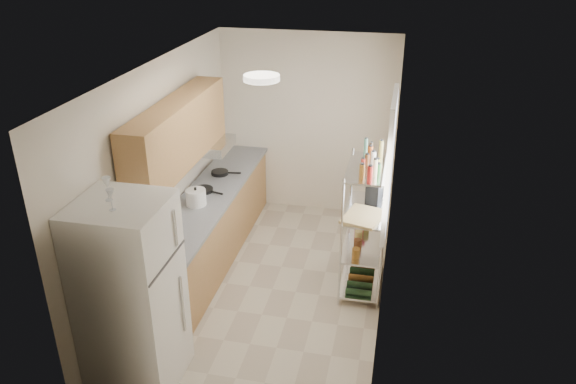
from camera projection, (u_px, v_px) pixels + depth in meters
name	position (u px, v px, depth m)	size (l,w,h in m)	color
room	(271.00, 188.00, 6.00)	(2.52, 4.42, 2.62)	#C0B49C
counter_run	(208.00, 229.00, 6.93)	(0.63, 3.51, 0.90)	#AC7749
upper_cabinets	(178.00, 133.00, 6.07)	(0.33, 2.20, 0.72)	#AC7749
range_hood	(210.00, 145.00, 6.95)	(0.50, 0.60, 0.12)	#B7BABC
window	(390.00, 164.00, 5.98)	(0.06, 1.00, 1.46)	white
bakers_rack	(366.00, 201.00, 6.16)	(0.45, 0.90, 1.73)	silver
ceiling_dome	(262.00, 78.00, 5.20)	(0.34, 0.34, 0.06)	white
refrigerator	(131.00, 296.00, 4.90)	(0.75, 0.75, 1.82)	white
wine_glass_a	(107.00, 189.00, 4.51)	(0.07, 0.07, 0.20)	silver
wine_glass_b	(111.00, 200.00, 4.36)	(0.06, 0.06, 0.18)	silver
rice_cooker	(196.00, 197.00, 6.51)	(0.24, 0.24, 0.19)	white
frying_pan_large	(203.00, 190.00, 6.87)	(0.24, 0.24, 0.04)	black
frying_pan_small	(220.00, 173.00, 7.34)	(0.22, 0.22, 0.05)	black
cutting_board	(363.00, 217.00, 6.01)	(0.37, 0.48, 0.03)	tan
espresso_machine	(375.00, 190.00, 6.35)	(0.15, 0.23, 0.26)	black
storage_bag	(361.00, 223.00, 6.66)	(0.11, 0.16, 0.18)	maroon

